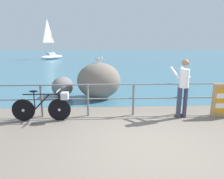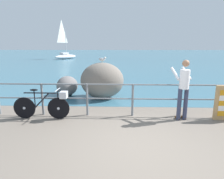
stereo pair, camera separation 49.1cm
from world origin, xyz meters
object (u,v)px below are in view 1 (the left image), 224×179
(person_at_railing, at_px, (183,86))
(bicycle, at_px, (46,105))
(breakwater_boulder_main, at_px, (99,81))
(seagull, at_px, (99,59))
(breakwater_boulder_left, at_px, (63,87))
(sailboat, at_px, (52,55))

(person_at_railing, bearing_deg, bicycle, 79.98)
(breakwater_boulder_main, distance_m, seagull, 0.88)
(breakwater_boulder_main, xyz_separation_m, seagull, (0.01, 0.03, 0.88))
(breakwater_boulder_main, xyz_separation_m, breakwater_boulder_left, (-1.59, 0.41, -0.32))
(person_at_railing, height_order, breakwater_boulder_left, person_at_railing)
(person_at_railing, xyz_separation_m, seagull, (-2.55, 2.40, 0.64))
(sailboat, bearing_deg, breakwater_boulder_left, -132.77)
(bicycle, xyz_separation_m, sailboat, (-6.58, 26.59, 0.24))
(person_at_railing, bearing_deg, breakwater_boulder_left, 45.17)
(breakwater_boulder_left, bearing_deg, bicycle, -87.92)
(bicycle, bearing_deg, breakwater_boulder_main, 58.84)
(breakwater_boulder_main, distance_m, sailboat, 25.46)
(bicycle, relative_size, person_at_railing, 0.96)
(breakwater_boulder_main, bearing_deg, sailboat, 108.47)
(bicycle, distance_m, seagull, 3.11)
(breakwater_boulder_main, height_order, seagull, seagull)
(breakwater_boulder_main, relative_size, breakwater_boulder_left, 1.52)
(breakwater_boulder_main, height_order, breakwater_boulder_left, breakwater_boulder_main)
(bicycle, height_order, breakwater_boulder_main, breakwater_boulder_main)
(person_at_railing, xyz_separation_m, breakwater_boulder_main, (-2.57, 2.37, -0.25))
(breakwater_boulder_main, bearing_deg, breakwater_boulder_left, 165.40)
(person_at_railing, distance_m, seagull, 3.56)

